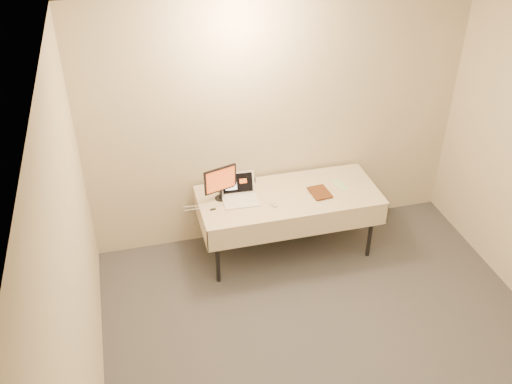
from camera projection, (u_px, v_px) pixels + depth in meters
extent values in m
cube|color=beige|center=(278.00, 121.00, 5.87)|extent=(4.00, 0.10, 2.70)
cylinder|color=black|center=(217.00, 255.00, 5.64)|extent=(0.04, 0.04, 0.69)
cylinder|color=black|center=(371.00, 230.00, 5.99)|extent=(0.04, 0.04, 0.69)
cylinder|color=black|center=(207.00, 220.00, 6.12)|extent=(0.04, 0.04, 0.69)
cylinder|color=black|center=(349.00, 199.00, 6.46)|extent=(0.04, 0.04, 0.69)
cube|color=gray|center=(289.00, 197.00, 5.85)|extent=(1.80, 0.75, 0.04)
cube|color=beige|center=(289.00, 195.00, 5.84)|extent=(1.86, 0.81, 0.01)
cube|color=beige|center=(301.00, 228.00, 5.59)|extent=(1.86, 0.01, 0.25)
cube|color=beige|center=(278.00, 185.00, 6.23)|extent=(1.86, 0.01, 0.25)
cube|color=beige|center=(200.00, 218.00, 5.72)|extent=(0.01, 0.81, 0.25)
cube|color=beige|center=(371.00, 193.00, 6.10)|extent=(0.01, 0.81, 0.25)
cube|color=white|center=(241.00, 201.00, 5.71)|extent=(0.36, 0.26, 0.02)
cube|color=white|center=(238.00, 183.00, 5.78)|extent=(0.35, 0.11, 0.22)
cube|color=black|center=(238.00, 183.00, 5.78)|extent=(0.31, 0.09, 0.18)
cylinder|color=black|center=(221.00, 198.00, 5.77)|extent=(0.15, 0.15, 0.01)
cube|color=black|center=(221.00, 194.00, 5.74)|extent=(0.03, 0.02, 0.09)
cube|color=black|center=(220.00, 179.00, 5.64)|extent=(0.34, 0.12, 0.26)
cube|color=#E7551B|center=(220.00, 179.00, 5.64)|extent=(0.30, 0.09, 0.23)
imported|color=brown|center=(312.00, 185.00, 5.75)|extent=(0.19, 0.04, 0.25)
cube|color=black|center=(249.00, 181.00, 6.00)|extent=(0.14, 0.08, 0.05)
cube|color=#FF160C|center=(250.00, 182.00, 5.98)|extent=(0.09, 0.02, 0.02)
ellipsoid|color=#B4B4B7|center=(273.00, 204.00, 5.67)|extent=(0.08, 0.11, 0.02)
cube|color=#B1D6AA|center=(340.00, 184.00, 5.99)|extent=(0.11, 0.25, 0.00)
cube|color=black|center=(213.00, 209.00, 5.60)|extent=(0.06, 0.03, 0.01)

